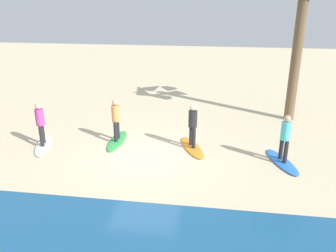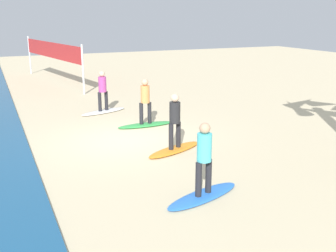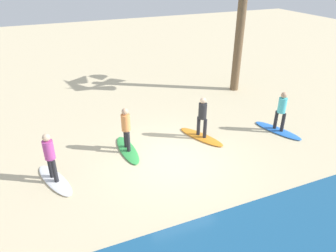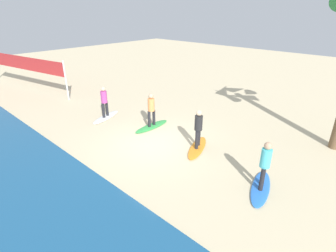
{
  "view_description": "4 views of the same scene",
  "coord_description": "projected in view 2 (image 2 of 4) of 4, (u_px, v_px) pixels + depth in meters",
  "views": [
    {
      "loc": [
        -2.46,
        11.01,
        5.36
      ],
      "look_at": [
        -0.81,
        -0.11,
        1.17
      ],
      "focal_mm": 37.06,
      "sensor_mm": 36.0,
      "label": 1
    },
    {
      "loc": [
        -12.04,
        3.9,
        3.96
      ],
      "look_at": [
        -1.33,
        -0.85,
        0.71
      ],
      "focal_mm": 43.52,
      "sensor_mm": 36.0,
      "label": 2
    },
    {
      "loc": [
        3.87,
        8.6,
        6.28
      ],
      "look_at": [
        -0.21,
        -1.05,
        0.77
      ],
      "focal_mm": 33.82,
      "sensor_mm": 36.0,
      "label": 3
    },
    {
      "loc": [
        -7.31,
        7.01,
        5.43
      ],
      "look_at": [
        -0.26,
        -0.59,
        0.75
      ],
      "focal_mm": 28.16,
      "sensor_mm": 36.0,
      "label": 4
    }
  ],
  "objects": [
    {
      "name": "surfboard_orange",
      "position": [
        175.0,
        150.0,
        12.13
      ],
      "size": [
        1.33,
        2.15,
        0.09
      ],
      "primitive_type": "ellipsoid",
      "rotation": [
        0.0,
        0.0,
        1.97
      ],
      "color": "orange",
      "rests_on": "ground"
    },
    {
      "name": "ground_plane",
      "position": [
        127.0,
        140.0,
        13.19
      ],
      "size": [
        60.0,
        60.0,
        0.0
      ],
      "primitive_type": "plane",
      "color": "beige"
    },
    {
      "name": "surfboard_blue",
      "position": [
        203.0,
        196.0,
        9.05
      ],
      "size": [
        1.19,
        2.17,
        0.09
      ],
      "primitive_type": "ellipsoid",
      "rotation": [
        0.0,
        0.0,
        1.89
      ],
      "color": "blue",
      "rests_on": "ground"
    },
    {
      "name": "surfer_white",
      "position": [
        103.0,
        88.0,
        16.58
      ],
      "size": [
        0.32,
        0.44,
        1.64
      ],
      "color": "#232328",
      "rests_on": "surfboard_white"
    },
    {
      "name": "surfboard_white",
      "position": [
        104.0,
        111.0,
        16.85
      ],
      "size": [
        1.21,
        2.17,
        0.09
      ],
      "primitive_type": "ellipsoid",
      "rotation": [
        0.0,
        0.0,
        1.9
      ],
      "color": "white",
      "rests_on": "ground"
    },
    {
      "name": "surfer_green",
      "position": [
        145.0,
        98.0,
        14.57
      ],
      "size": [
        0.32,
        0.46,
        1.64
      ],
      "color": "#232328",
      "rests_on": "surfboard_green"
    },
    {
      "name": "surfer_blue",
      "position": [
        204.0,
        154.0,
        8.79
      ],
      "size": [
        0.32,
        0.44,
        1.64
      ],
      "color": "#232328",
      "rests_on": "surfboard_blue"
    },
    {
      "name": "volleyball_net",
      "position": [
        52.0,
        52.0,
        23.82
      ],
      "size": [
        8.94,
        1.77,
        2.5
      ],
      "color": "silver",
      "rests_on": "ground"
    },
    {
      "name": "surfer_orange",
      "position": [
        175.0,
        117.0,
        11.87
      ],
      "size": [
        0.32,
        0.43,
        1.64
      ],
      "color": "#232328",
      "rests_on": "surfboard_orange"
    },
    {
      "name": "surfboard_green",
      "position": [
        146.0,
        125.0,
        14.83
      ],
      "size": [
        0.58,
        2.11,
        0.09
      ],
      "primitive_type": "ellipsoid",
      "rotation": [
        0.0,
        0.0,
        1.58
      ],
      "color": "green",
      "rests_on": "ground"
    }
  ]
}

